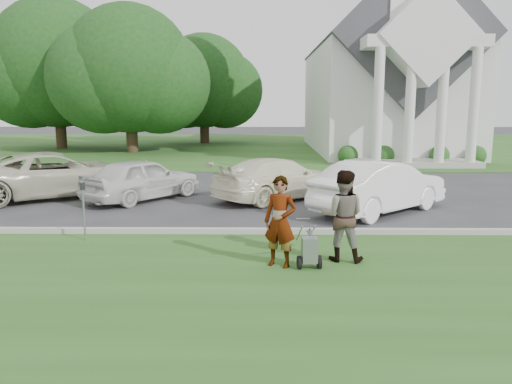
{
  "coord_description": "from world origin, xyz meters",
  "views": [
    {
      "loc": [
        0.75,
        -11.66,
        3.25
      ],
      "look_at": [
        0.62,
        0.0,
        1.18
      ],
      "focal_mm": 35.0,
      "sensor_mm": 36.0,
      "label": 1
    }
  ],
  "objects_px": {
    "church": "(384,63)",
    "tree_back": "(204,85)",
    "person_right": "(342,216)",
    "car_d": "(380,186)",
    "person_left": "(280,222)",
    "car_c": "(278,179)",
    "tree_far": "(57,69)",
    "parking_meter_near": "(83,204)",
    "tree_left": "(129,75)",
    "car_b": "(142,179)",
    "striping_cart": "(309,251)",
    "car_a": "(55,174)"
  },
  "relations": [
    {
      "from": "striping_cart",
      "to": "car_c",
      "type": "relative_size",
      "value": 0.2
    },
    {
      "from": "car_a",
      "to": "tree_left",
      "type": "bearing_deg",
      "value": -27.47
    },
    {
      "from": "striping_cart",
      "to": "person_right",
      "type": "xyz_separation_m",
      "value": [
        0.72,
        0.54,
        0.58
      ]
    },
    {
      "from": "tree_far",
      "to": "person_right",
      "type": "xyz_separation_m",
      "value": [
        16.44,
        -26.57,
        -4.74
      ]
    },
    {
      "from": "parking_meter_near",
      "to": "car_b",
      "type": "distance_m",
      "value": 5.21
    },
    {
      "from": "person_left",
      "to": "parking_meter_near",
      "type": "xyz_separation_m",
      "value": [
        -4.61,
        1.88,
        -0.01
      ]
    },
    {
      "from": "person_left",
      "to": "striping_cart",
      "type": "bearing_deg",
      "value": 10.96
    },
    {
      "from": "church",
      "to": "parking_meter_near",
      "type": "height_order",
      "value": "church"
    },
    {
      "from": "car_c",
      "to": "church",
      "type": "bearing_deg",
      "value": -63.36
    },
    {
      "from": "person_left",
      "to": "tree_left",
      "type": "bearing_deg",
      "value": 135.26
    },
    {
      "from": "church",
      "to": "tree_back",
      "type": "xyz_separation_m",
      "value": [
        -13.01,
        6.87,
        -1.21
      ]
    },
    {
      "from": "striping_cart",
      "to": "car_d",
      "type": "distance_m",
      "value": 5.94
    },
    {
      "from": "tree_back",
      "to": "parking_meter_near",
      "type": "xyz_separation_m",
      "value": [
        0.53,
        -30.09,
        -3.82
      ]
    },
    {
      "from": "tree_far",
      "to": "car_b",
      "type": "xyz_separation_m",
      "value": [
        10.69,
        -19.88,
        -4.97
      ]
    },
    {
      "from": "tree_left",
      "to": "person_right",
      "type": "height_order",
      "value": "tree_left"
    },
    {
      "from": "car_c",
      "to": "tree_left",
      "type": "bearing_deg",
      "value": -10.82
    },
    {
      "from": "church",
      "to": "striping_cart",
      "type": "height_order",
      "value": "church"
    },
    {
      "from": "parking_meter_near",
      "to": "car_c",
      "type": "relative_size",
      "value": 0.29
    },
    {
      "from": "person_right",
      "to": "parking_meter_near",
      "type": "bearing_deg",
      "value": -2.32
    },
    {
      "from": "tree_far",
      "to": "tree_back",
      "type": "relative_size",
      "value": 1.21
    },
    {
      "from": "person_right",
      "to": "car_a",
      "type": "height_order",
      "value": "person_right"
    },
    {
      "from": "car_a",
      "to": "car_b",
      "type": "relative_size",
      "value": 1.35
    },
    {
      "from": "church",
      "to": "tree_far",
      "type": "distance_m",
      "value": 23.09
    },
    {
      "from": "person_left",
      "to": "person_right",
      "type": "bearing_deg",
      "value": 41.5
    },
    {
      "from": "striping_cart",
      "to": "car_b",
      "type": "relative_size",
      "value": 0.23
    },
    {
      "from": "person_left",
      "to": "car_c",
      "type": "relative_size",
      "value": 0.38
    },
    {
      "from": "tree_far",
      "to": "tree_back",
      "type": "xyz_separation_m",
      "value": [
        10.0,
        5.0,
        -0.97
      ]
    },
    {
      "from": "person_left",
      "to": "car_a",
      "type": "bearing_deg",
      "value": 159.54
    },
    {
      "from": "car_b",
      "to": "tree_back",
      "type": "bearing_deg",
      "value": -50.54
    },
    {
      "from": "tree_left",
      "to": "parking_meter_near",
      "type": "relative_size",
      "value": 7.37
    },
    {
      "from": "tree_left",
      "to": "tree_back",
      "type": "distance_m",
      "value": 8.95
    },
    {
      "from": "tree_far",
      "to": "car_d",
      "type": "relative_size",
      "value": 2.43
    },
    {
      "from": "car_d",
      "to": "car_b",
      "type": "bearing_deg",
      "value": 34.52
    },
    {
      "from": "church",
      "to": "tree_back",
      "type": "relative_size",
      "value": 2.51
    },
    {
      "from": "church",
      "to": "car_d",
      "type": "relative_size",
      "value": 5.03
    },
    {
      "from": "tree_far",
      "to": "car_b",
      "type": "distance_m",
      "value": 23.11
    },
    {
      "from": "tree_left",
      "to": "car_d",
      "type": "distance_m",
      "value": 22.88
    },
    {
      "from": "tree_far",
      "to": "car_c",
      "type": "distance_m",
      "value": 25.45
    },
    {
      "from": "tree_left",
      "to": "car_d",
      "type": "bearing_deg",
      "value": -56.72
    },
    {
      "from": "tree_back",
      "to": "tree_far",
      "type": "bearing_deg",
      "value": -153.44
    },
    {
      "from": "tree_back",
      "to": "car_d",
      "type": "relative_size",
      "value": 2.01
    },
    {
      "from": "church",
      "to": "person_right",
      "type": "distance_m",
      "value": 26.04
    },
    {
      "from": "person_right",
      "to": "person_left",
      "type": "bearing_deg",
      "value": 28.88
    },
    {
      "from": "tree_left",
      "to": "person_right",
      "type": "distance_m",
      "value": 26.11
    },
    {
      "from": "person_left",
      "to": "parking_meter_near",
      "type": "bearing_deg",
      "value": -177.84
    },
    {
      "from": "car_b",
      "to": "car_c",
      "type": "distance_m",
      "value": 4.65
    },
    {
      "from": "person_left",
      "to": "car_c",
      "type": "xyz_separation_m",
      "value": [
        0.2,
        7.28,
        -0.21
      ]
    },
    {
      "from": "person_left",
      "to": "tree_back",
      "type": "bearing_deg",
      "value": 123.52
    },
    {
      "from": "parking_meter_near",
      "to": "car_a",
      "type": "xyz_separation_m",
      "value": [
        -3.04,
        5.72,
        -0.11
      ]
    },
    {
      "from": "person_left",
      "to": "car_c",
      "type": "height_order",
      "value": "person_left"
    }
  ]
}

